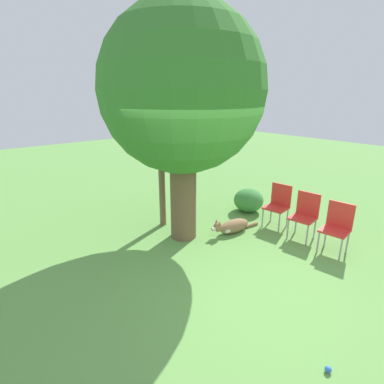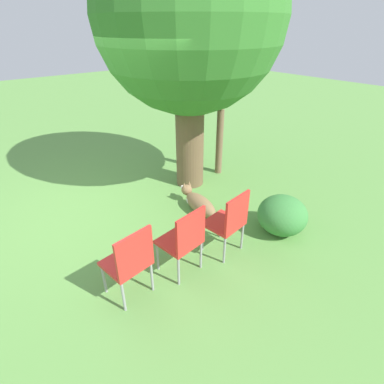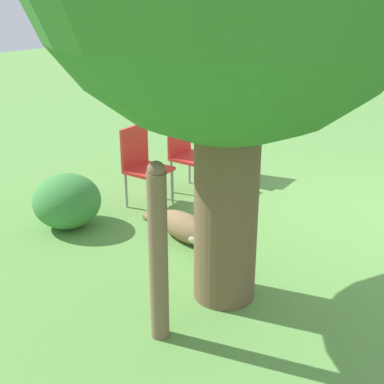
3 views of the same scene
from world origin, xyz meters
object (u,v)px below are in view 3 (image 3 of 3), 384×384
Objects in this scene: red_chair_1 at (187,149)px; red_chair_2 at (143,161)px; red_chair_0 at (226,139)px; dog at (188,228)px; fence_post at (158,253)px.

red_chair_1 is 0.66m from red_chair_2.
red_chair_0 and red_chair_2 have the same top height.
red_chair_1 is at bearing 139.38° from dog.
dog is 1.43m from red_chair_1.
red_chair_0 is 1.00× the size of red_chair_1.
fence_post reaches higher than dog.
red_chair_2 is (0.07, 0.66, 0.00)m from red_chair_1.
red_chair_1 is at bearing -52.06° from fence_post.
fence_post is 1.48× the size of red_chair_2.
fence_post reaches higher than red_chair_0.
dog is 1.35× the size of red_chair_0.
fence_post is at bearing -49.20° from dog.
red_chair_2 is at bearing -103.65° from red_chair_1.
fence_post is 2.44m from red_chair_2.
red_chair_2 is at bearing -103.65° from red_chair_0.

